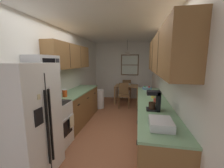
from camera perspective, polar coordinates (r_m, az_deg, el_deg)
The scene contains 26 objects.
ground_plane at distance 4.29m, azimuth 0.57°, elevation -14.47°, with size 12.00×12.00×0.00m, color #995B3D.
wall_left at distance 4.39m, azimuth -17.07°, elevation 2.96°, with size 0.10×9.00×2.55m, color white.
wall_right at distance 3.95m, azimuth 20.29°, elevation 2.14°, with size 0.10×9.00×2.55m, color white.
wall_back at distance 6.57m, azimuth 4.58°, elevation 5.30°, with size 4.40×0.10×2.55m, color white.
ceiling_slab at distance 4.02m, azimuth 0.64°, elevation 21.69°, with size 4.40×9.00×0.08m, color white.
refrigerator at distance 2.48m, azimuth -31.64°, elevation -12.79°, with size 0.76×0.79×1.70m.
stove_range at distance 3.18m, azimuth -23.06°, elevation -14.77°, with size 0.66×0.59×1.10m.
microwave_over_range at distance 2.98m, azimuth -26.36°, elevation 7.31°, with size 0.39×0.61×0.32m.
counter_left at distance 4.21m, azimuth -13.61°, elevation -8.61°, with size 0.64×1.92×0.90m.
upper_cabinets_left at distance 4.03m, azimuth -16.52°, elevation 10.63°, with size 0.33×2.00×0.63m.
counter_right at distance 3.20m, azimuth 15.98°, elevation -14.55°, with size 0.64×3.12×0.90m.
upper_cabinets_right at distance 2.91m, azimuth 20.12°, elevation 11.39°, with size 0.33×2.80×0.72m.
dining_table at distance 5.88m, azimuth 5.94°, elevation -1.71°, with size 0.95×0.71×0.73m.
dining_chair_near at distance 5.36m, azimuth 4.81°, elevation -3.98°, with size 0.44×0.44×0.90m.
dining_chair_far at distance 6.46m, azimuth 5.90°, elevation -1.72°, with size 0.44×0.44×0.90m.
pendant_light at distance 5.79m, azimuth 6.19°, elevation 12.80°, with size 0.28×0.28×0.51m.
back_window at distance 6.46m, azimuth 7.19°, elevation 7.65°, with size 0.79×0.05×0.92m.
trash_bin at distance 5.26m, azimuth -5.06°, elevation -6.01°, with size 0.33×0.33×0.69m, color white.
storage_canister at distance 3.48m, azimuth -18.60°, elevation -3.45°, with size 0.11×0.11×0.18m.
dish_towel at distance 3.11m, azimuth -15.92°, elevation -14.28°, with size 0.02×0.16×0.24m, color beige.
coffee_maker at distance 2.49m, azimuth 17.12°, elevation -6.35°, with size 0.22×0.18×0.33m.
mug_by_coffeemaker at distance 2.89m, azimuth 17.17°, elevation -6.63°, with size 0.11×0.07×0.11m.
mug_spare at distance 3.30m, azimuth 16.24°, elevation -4.64°, with size 0.11×0.07×0.11m.
fruit_bowl at distance 4.30m, azimuth 13.99°, elevation -1.61°, with size 0.28×0.28×0.09m.
dish_rack at distance 1.93m, azimuth 19.15°, elevation -14.90°, with size 0.28×0.34×0.10m, color silver.
table_serving_bowl at distance 5.95m, azimuth 6.65°, elevation -0.11°, with size 0.19×0.19×0.06m, color silver.
Camera 1 is at (0.67, -2.87, 1.72)m, focal length 22.59 mm.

